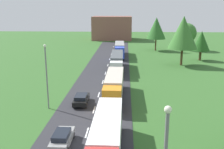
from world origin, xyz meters
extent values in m
cube|color=#2B2B30|center=(0.00, 24.50, 0.03)|extent=(10.00, 140.00, 0.06)
cube|color=white|center=(0.00, 17.85, 0.07)|extent=(0.16, 2.40, 0.01)
cube|color=white|center=(0.00, 24.37, 0.07)|extent=(0.16, 2.40, 0.01)
cube|color=white|center=(0.00, 30.55, 0.07)|extent=(0.16, 2.40, 0.01)
cube|color=white|center=(0.00, 37.73, 0.07)|extent=(0.16, 2.40, 0.01)
cube|color=white|center=(0.00, 44.33, 0.07)|extent=(0.16, 2.40, 0.01)
cube|color=white|center=(0.00, 51.93, 0.07)|extent=(0.16, 2.40, 0.01)
cube|color=white|center=(0.00, 59.45, 0.07)|extent=(0.16, 2.40, 0.01)
cube|color=white|center=(0.00, 67.19, 0.07)|extent=(0.16, 2.40, 0.01)
cube|color=white|center=(0.00, 73.98, 0.07)|extent=(0.16, 2.40, 0.01)
cube|color=white|center=(0.00, 81.64, 0.07)|extent=(0.16, 2.40, 0.01)
cube|color=white|center=(2.49, 14.29, 2.21)|extent=(2.53, 10.33, 2.70)
cube|color=black|center=(2.49, 14.29, 0.66)|extent=(0.93, 9.81, 0.24)
cylinder|color=black|center=(3.55, 17.38, 0.56)|extent=(0.35, 1.00, 1.00)
cylinder|color=black|center=(1.45, 17.39, 0.56)|extent=(0.35, 1.00, 1.00)
cylinder|color=black|center=(3.55, 18.62, 0.56)|extent=(0.35, 1.00, 1.00)
cylinder|color=black|center=(1.45, 18.63, 0.56)|extent=(0.35, 1.00, 1.00)
cube|color=orange|center=(2.41, 23.95, 1.92)|extent=(2.46, 2.33, 2.72)
cube|color=black|center=(2.40, 22.85, 2.41)|extent=(2.10, 0.12, 1.20)
cube|color=beige|center=(2.47, 30.44, 2.16)|extent=(2.59, 9.99, 2.61)
cube|color=black|center=(2.47, 30.44, 0.66)|extent=(0.99, 9.48, 0.24)
cylinder|color=black|center=(3.45, 23.36, 0.56)|extent=(0.36, 1.00, 1.00)
cylinder|color=black|center=(1.35, 23.38, 0.56)|extent=(0.36, 1.00, 1.00)
cylinder|color=black|center=(3.55, 33.42, 0.56)|extent=(0.36, 1.00, 1.00)
cylinder|color=black|center=(1.45, 33.44, 0.56)|extent=(0.36, 1.00, 1.00)
cylinder|color=black|center=(3.56, 34.61, 0.56)|extent=(0.36, 1.00, 1.00)
cylinder|color=black|center=(1.46, 34.63, 0.56)|extent=(0.36, 1.00, 1.00)
cube|color=white|center=(2.36, 41.14, 1.86)|extent=(2.46, 2.23, 2.60)
cube|color=black|center=(2.37, 40.10, 2.33)|extent=(2.10, 0.12, 1.15)
cube|color=#4C5156|center=(2.29, 48.15, 2.20)|extent=(2.61, 11.15, 2.69)
cube|color=black|center=(2.29, 48.15, 0.66)|extent=(1.01, 10.58, 0.24)
cylinder|color=black|center=(3.41, 40.60, 0.56)|extent=(0.36, 1.00, 1.00)
cylinder|color=black|center=(1.31, 40.58, 0.56)|extent=(0.36, 1.00, 1.00)
cylinder|color=black|center=(3.30, 51.50, 0.56)|extent=(0.36, 1.00, 1.00)
cylinder|color=black|center=(1.20, 51.48, 0.56)|extent=(0.36, 1.00, 1.00)
cylinder|color=black|center=(3.29, 52.84, 0.56)|extent=(0.36, 1.00, 1.00)
cylinder|color=black|center=(1.19, 52.81, 0.56)|extent=(0.36, 1.00, 1.00)
cube|color=blue|center=(2.59, 58.40, 1.99)|extent=(2.51, 2.85, 2.85)
cube|color=black|center=(2.62, 57.07, 2.50)|extent=(2.10, 0.15, 1.26)
cube|color=gray|center=(2.43, 65.24, 2.22)|extent=(2.74, 10.24, 2.72)
cube|color=black|center=(2.43, 65.24, 0.66)|extent=(1.13, 9.69, 0.24)
cylinder|color=black|center=(3.66, 57.73, 0.56)|extent=(0.37, 1.01, 1.00)
cylinder|color=black|center=(1.56, 57.68, 0.56)|extent=(0.37, 1.01, 1.00)
cylinder|color=black|center=(3.41, 68.32, 0.56)|extent=(0.37, 1.01, 1.00)
cylinder|color=black|center=(1.31, 68.27, 0.56)|extent=(0.37, 1.01, 1.00)
cylinder|color=black|center=(3.38, 69.54, 0.56)|extent=(0.37, 1.01, 1.00)
cylinder|color=black|center=(1.28, 69.49, 0.56)|extent=(0.37, 1.01, 1.00)
cube|color=gray|center=(-2.02, 15.07, 0.73)|extent=(1.73, 4.33, 0.69)
cube|color=black|center=(-2.02, 14.86, 1.31)|extent=(1.45, 2.43, 0.48)
cylinder|color=black|center=(-2.79, 16.54, 0.38)|extent=(0.22, 0.64, 0.64)
cylinder|color=black|center=(-1.26, 16.55, 0.38)|extent=(0.22, 0.64, 0.64)
cube|color=black|center=(-2.05, 26.51, 0.69)|extent=(1.96, 4.50, 0.61)
cube|color=black|center=(-2.05, 26.29, 1.22)|extent=(1.62, 2.53, 0.46)
cylinder|color=black|center=(-2.92, 28.01, 0.38)|extent=(0.23, 0.64, 0.64)
cylinder|color=black|center=(-1.25, 28.05, 0.38)|extent=(0.23, 0.64, 0.64)
cylinder|color=black|center=(-2.86, 24.98, 0.38)|extent=(0.23, 0.64, 0.64)
cylinder|color=black|center=(-1.18, 25.02, 0.38)|extent=(0.23, 0.64, 0.64)
sphere|color=silver|center=(6.01, 3.27, 8.79)|extent=(0.36, 0.36, 0.36)
cylinder|color=slate|center=(-6.21, 24.70, 4.20)|extent=(0.18, 0.18, 8.40)
sphere|color=silver|center=(-6.21, 24.70, 8.52)|extent=(0.36, 0.36, 0.36)
cylinder|color=#513823|center=(23.33, 59.39, 1.26)|extent=(0.62, 0.62, 2.52)
cone|color=#23561E|center=(23.33, 59.39, 5.01)|extent=(4.52, 4.52, 4.97)
cylinder|color=#513823|center=(23.40, 76.59, 1.51)|extent=(0.44, 0.44, 3.03)
sphere|color=#38702D|center=(23.40, 76.59, 5.38)|extent=(6.28, 6.28, 6.28)
cylinder|color=#513823|center=(17.30, 53.23, 2.00)|extent=(0.54, 0.54, 3.99)
cone|color=#38702D|center=(17.30, 53.23, 7.71)|extent=(6.76, 6.76, 7.44)
cylinder|color=#513823|center=(13.62, 74.84, 1.87)|extent=(0.44, 0.44, 3.73)
cone|color=#2D6628|center=(13.62, 74.84, 7.03)|extent=(5.99, 5.99, 6.59)
cube|color=brown|center=(-1.65, 104.14, 4.83)|extent=(16.31, 12.28, 9.67)
camera|label=1|loc=(4.05, -7.79, 13.25)|focal=41.75mm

